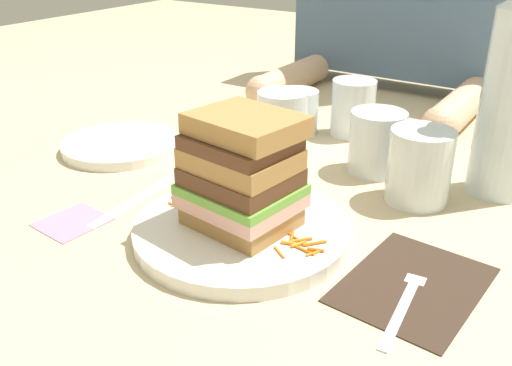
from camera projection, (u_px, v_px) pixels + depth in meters
ground_plane at (258, 233)px, 0.66m from camera, size 3.00×3.00×0.00m
main_plate at (242, 230)px, 0.65m from camera, size 0.25×0.25×0.02m
sandwich at (242, 173)px, 0.62m from camera, size 0.13×0.12×0.13m
carrot_shred_0 at (178, 204)px, 0.69m from camera, size 0.01×0.02×0.00m
carrot_shred_1 at (179, 196)px, 0.70m from camera, size 0.01×0.02×0.00m
carrot_shred_2 at (177, 207)px, 0.68m from camera, size 0.03×0.01×0.00m
carrot_shred_3 at (198, 206)px, 0.68m from camera, size 0.02×0.02×0.00m
carrot_shred_4 at (204, 195)px, 0.71m from camera, size 0.01×0.03×0.00m
carrot_shred_5 at (209, 201)px, 0.69m from camera, size 0.02×0.02×0.00m
carrot_shred_6 at (179, 199)px, 0.70m from camera, size 0.02×0.01×0.00m
carrot_shred_7 at (191, 197)px, 0.70m from camera, size 0.01×0.03×0.00m
carrot_shred_8 at (193, 200)px, 0.69m from camera, size 0.01×0.02×0.00m
carrot_shred_9 at (204, 200)px, 0.69m from camera, size 0.01×0.02×0.00m
carrot_shred_10 at (316, 250)px, 0.59m from camera, size 0.02×0.01×0.00m
carrot_shred_11 at (297, 239)px, 0.61m from camera, size 0.03×0.01×0.00m
carrot_shred_12 at (314, 253)px, 0.58m from camera, size 0.01×0.02×0.00m
carrot_shred_13 at (292, 237)px, 0.61m from camera, size 0.01×0.02×0.00m
carrot_shred_14 at (303, 249)px, 0.59m from camera, size 0.03×0.01×0.00m
carrot_shred_15 at (289, 243)px, 0.60m from camera, size 0.02×0.01×0.00m
carrot_shred_16 at (299, 244)px, 0.60m from camera, size 0.01×0.02×0.00m
carrot_shred_17 at (279, 252)px, 0.59m from camera, size 0.02×0.02×0.00m
carrot_shred_18 at (300, 240)px, 0.61m from camera, size 0.02×0.02×0.00m
carrot_shred_19 at (315, 243)px, 0.60m from camera, size 0.02×0.02×0.00m
napkin_dark at (414, 284)px, 0.56m from camera, size 0.14×0.17×0.00m
fork at (408, 293)px, 0.55m from camera, size 0.03×0.17×0.00m
knife at (140, 196)px, 0.74m from camera, size 0.03×0.20×0.00m
juice_glass at (419, 169)px, 0.71m from camera, size 0.08×0.08×0.10m
empty_tumbler_0 at (282, 123)px, 0.87m from camera, size 0.08×0.08×0.10m
empty_tumbler_1 at (377, 142)px, 0.80m from camera, size 0.08×0.08×0.09m
empty_tumbler_2 at (353, 108)px, 0.94m from camera, size 0.07×0.07×0.09m
empty_tumbler_3 at (297, 111)px, 0.96m from camera, size 0.07×0.07×0.07m
side_plate at (121, 145)px, 0.89m from camera, size 0.18×0.18×0.02m
napkin_pink at (73, 222)px, 0.68m from camera, size 0.08×0.08×0.00m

